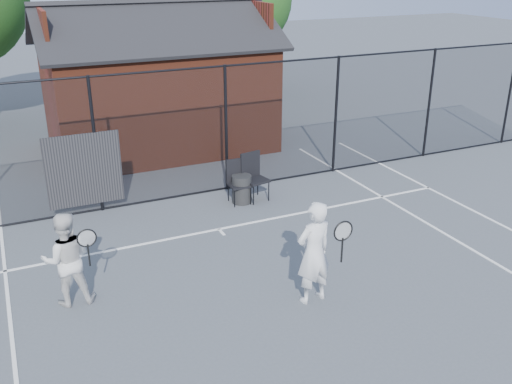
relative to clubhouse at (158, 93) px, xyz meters
name	(u,v)px	position (x,y,z in m)	size (l,w,h in m)	color
ground	(286,303)	(-0.50, -9.00, -1.61)	(80.00, 80.00, 0.00)	#4F545A
court_lines	(328,350)	(-0.50, -10.32, -1.60)	(11.02, 18.00, 0.01)	white
fence	(172,138)	(-0.80, -4.00, -0.16)	(22.04, 3.00, 3.00)	black
clubhouse	(158,93)	(0.00, 0.00, 0.00)	(6.50, 4.36, 4.19)	maroon
player_front	(314,252)	(-0.06, -9.09, -0.73)	(0.81, 0.61, 1.75)	white
player_back	(66,259)	(-3.65, -7.50, -0.82)	(0.88, 0.67, 1.58)	silver
chair_left	(239,183)	(0.44, -4.90, -1.12)	(0.47, 0.49, 0.98)	black
chair_right	(256,178)	(0.85, -4.90, -1.07)	(0.52, 0.54, 1.08)	black
waste_bin	(242,189)	(0.50, -4.90, -1.28)	(0.45, 0.45, 0.65)	#242424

